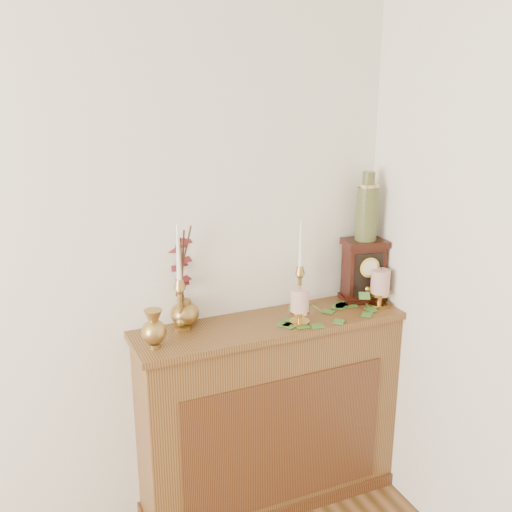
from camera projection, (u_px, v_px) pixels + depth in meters
name	position (u px, v px, depth m)	size (l,w,h in m)	color
console_shelf	(271.00, 419.00, 2.78)	(1.24, 0.34, 0.93)	brown
candlestick_left	(180.00, 297.00, 2.49)	(0.08, 0.08, 0.47)	#AF8E46
candlestick_center	(300.00, 280.00, 2.73)	(0.07, 0.07, 0.42)	#AF8E46
bud_vase	(154.00, 329.00, 2.36)	(0.10, 0.10, 0.16)	#AF8E46
ginger_jar	(182.00, 279.00, 2.55)	(0.19, 0.20, 0.45)	#AF8E46
pillar_candle_left	(300.00, 305.00, 2.57)	(0.09, 0.09, 0.17)	#C29443
pillar_candle_right	(380.00, 286.00, 2.77)	(0.10, 0.10, 0.19)	#C29443
ivy_garland	(335.00, 313.00, 2.68)	(0.52, 0.21, 0.09)	#3D6F2A
mantel_clock	(364.00, 271.00, 2.83)	(0.22, 0.17, 0.30)	black
ceramic_vase	(367.00, 210.00, 2.75)	(0.10, 0.10, 0.32)	#183021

